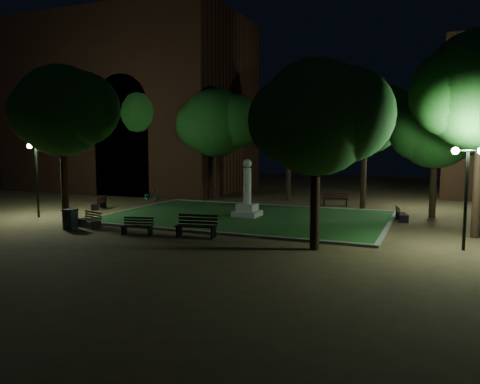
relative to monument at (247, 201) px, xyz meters
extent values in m
plane|color=#503C25|center=(0.00, -2.00, -0.96)|extent=(80.00, 80.00, 0.00)
cube|color=#22491E|center=(0.00, 0.00, -0.92)|extent=(15.00, 10.00, 0.08)
cube|color=slate|center=(0.00, -5.10, -0.90)|extent=(15.40, 0.20, 0.12)
cube|color=slate|center=(0.00, 5.10, -0.90)|extent=(15.40, 0.20, 0.12)
cube|color=slate|center=(-7.60, 0.00, -0.90)|extent=(0.20, 10.00, 0.12)
cube|color=slate|center=(7.60, 0.00, -0.90)|extent=(0.20, 10.00, 0.12)
cube|color=#A59D96|center=(0.00, 0.00, -0.73)|extent=(1.40, 1.40, 0.30)
cube|color=#A59D96|center=(0.00, 0.00, -0.38)|extent=(1.00, 1.00, 0.40)
cylinder|color=#A59D96|center=(0.00, 0.00, 0.82)|extent=(0.44, 0.44, 2.00)
sphere|color=#A59D96|center=(0.00, 0.00, 2.07)|extent=(0.50, 0.50, 0.50)
cube|color=#492618|center=(-16.00, 12.00, 6.54)|extent=(20.00, 12.00, 15.00)
cube|color=black|center=(-13.00, 7.50, 2.54)|extent=(5.00, 3.00, 7.00)
cylinder|color=black|center=(-13.00, 7.50, 6.04)|extent=(5.00, 3.00, 5.00)
plane|color=#FF571E|center=(-13.00, 8.70, 2.54)|extent=(6.30, 0.00, 6.30)
cylinder|color=black|center=(-8.29, -5.12, 1.24)|extent=(0.36, 0.36, 4.40)
sphere|color=#1E561B|center=(-8.29, -5.12, 4.86)|extent=(4.73, 4.73, 4.73)
sphere|color=#1E561B|center=(-7.11, -4.92, 4.96)|extent=(3.79, 3.79, 3.79)
sphere|color=#1E561B|center=(-9.24, -5.42, 4.76)|extent=(3.55, 3.55, 3.55)
cylinder|color=black|center=(-5.34, 7.04, 1.11)|extent=(0.36, 0.36, 4.14)
sphere|color=#1E561B|center=(-5.34, 7.04, 4.69)|extent=(5.02, 5.02, 5.02)
sphere|color=#1E561B|center=(-4.08, 7.24, 4.79)|extent=(4.02, 4.02, 4.02)
sphere|color=#1E561B|center=(-6.34, 6.74, 4.59)|extent=(3.77, 3.77, 3.77)
cylinder|color=black|center=(5.46, 6.18, 1.23)|extent=(0.36, 0.36, 4.37)
sphere|color=#1E561B|center=(5.46, 6.18, 4.82)|extent=(4.70, 4.70, 4.70)
sphere|color=#1E561B|center=(6.64, 6.38, 4.92)|extent=(3.76, 3.76, 3.76)
sphere|color=#1E561B|center=(4.52, 5.88, 4.72)|extent=(3.52, 3.52, 3.52)
cylinder|color=black|center=(9.58, 4.13, 0.85)|extent=(0.36, 0.36, 3.61)
sphere|color=#1E561B|center=(9.58, 4.13, 3.95)|extent=(4.32, 4.32, 4.32)
sphere|color=#1E561B|center=(10.66, 4.33, 4.05)|extent=(3.46, 3.46, 3.46)
sphere|color=#1E561B|center=(8.71, 3.83, 3.85)|extent=(3.24, 3.24, 3.24)
cylinder|color=black|center=(11.37, -1.32, 1.47)|extent=(0.36, 0.36, 4.86)
sphere|color=#1E561B|center=(10.33, -1.62, 5.37)|extent=(3.93, 3.93, 3.93)
cylinder|color=black|center=(5.39, -6.36, 0.93)|extent=(0.36, 0.36, 3.78)
sphere|color=#1E561B|center=(5.39, -6.36, 4.17)|extent=(4.49, 4.49, 4.49)
sphere|color=#1E561B|center=(6.51, -6.16, 4.27)|extent=(3.59, 3.59, 3.59)
sphere|color=#1E561B|center=(4.49, -6.66, 4.07)|extent=(3.37, 3.37, 3.37)
cylinder|color=black|center=(-11.47, 8.26, 1.47)|extent=(0.36, 0.36, 4.85)
sphere|color=#1E561B|center=(-11.47, 8.26, 5.54)|extent=(5.48, 5.48, 5.48)
sphere|color=#1E561B|center=(-10.10, 8.46, 5.64)|extent=(4.38, 4.38, 4.38)
sphere|color=#1E561B|center=(-12.56, 7.96, 5.44)|extent=(4.11, 4.11, 4.11)
cylinder|color=black|center=(-0.24, 8.68, 1.38)|extent=(0.36, 0.36, 4.67)
sphere|color=#1E561B|center=(-0.24, 8.68, 5.17)|extent=(4.85, 4.85, 4.85)
sphere|color=#1E561B|center=(0.97, 8.88, 5.27)|extent=(3.88, 3.88, 3.88)
sphere|color=#1E561B|center=(-1.21, 8.38, 5.07)|extent=(3.64, 3.64, 3.64)
cylinder|color=black|center=(-10.87, -4.46, 1.04)|extent=(0.12, 0.12, 4.00)
cylinder|color=black|center=(-10.87, -4.46, 3.04)|extent=(0.90, 0.08, 0.08)
sphere|color=#D8FFD8|center=(-11.32, -4.46, 3.04)|extent=(0.28, 0.28, 0.28)
sphere|color=#D8FFD8|center=(-10.42, -4.46, 3.04)|extent=(0.28, 0.28, 0.28)
cylinder|color=black|center=(10.78, -4.26, 0.97)|extent=(0.12, 0.12, 3.86)
cylinder|color=black|center=(10.78, -4.26, 2.90)|extent=(0.90, 0.08, 0.08)
sphere|color=#D8FFD8|center=(10.33, -4.26, 2.90)|extent=(0.28, 0.28, 0.28)
cylinder|color=black|center=(-12.04, 7.26, 1.09)|extent=(0.12, 0.12, 4.10)
cylinder|color=black|center=(-12.04, 7.26, 3.14)|extent=(0.90, 0.08, 0.08)
sphere|color=#D8FFD8|center=(-12.49, 7.26, 3.14)|extent=(0.28, 0.28, 0.28)
sphere|color=#D8FFD8|center=(-11.59, 7.26, 3.14)|extent=(0.28, 0.28, 0.28)
cylinder|color=black|center=(9.65, 7.35, 1.30)|extent=(0.12, 0.12, 4.51)
cylinder|color=black|center=(9.65, 7.35, 3.55)|extent=(0.90, 0.08, 0.08)
sphere|color=#D8FFD8|center=(9.20, 7.35, 3.55)|extent=(0.28, 0.28, 0.28)
sphere|color=#D8FFD8|center=(10.10, 7.35, 3.55)|extent=(0.28, 0.28, 0.28)
cube|color=black|center=(-3.36, -6.74, -0.76)|extent=(0.16, 0.49, 0.40)
cube|color=black|center=(-2.14, -6.46, -0.76)|extent=(0.16, 0.49, 0.40)
cube|color=black|center=(-2.71, -6.79, -0.55)|extent=(1.42, 0.40, 0.04)
cube|color=black|center=(-2.73, -6.67, -0.55)|extent=(1.42, 0.40, 0.04)
cube|color=black|center=(-2.76, -6.55, -0.55)|extent=(1.42, 0.40, 0.04)
cube|color=black|center=(-2.79, -6.42, -0.55)|extent=(1.42, 0.40, 0.04)
cube|color=black|center=(-2.80, -6.37, -0.46)|extent=(1.41, 0.37, 0.09)
cube|color=black|center=(-2.80, -6.37, -0.34)|extent=(1.41, 0.37, 0.09)
cube|color=black|center=(-2.80, -6.37, -0.21)|extent=(1.41, 0.37, 0.09)
cube|color=black|center=(-0.78, -6.23, -0.71)|extent=(0.17, 0.63, 0.50)
cube|color=black|center=(0.80, -5.97, -0.71)|extent=(0.17, 0.63, 0.50)
cube|color=black|center=(0.05, -6.35, -0.44)|extent=(1.81, 0.39, 0.05)
cube|color=black|center=(0.03, -6.19, -0.44)|extent=(1.81, 0.39, 0.05)
cube|color=black|center=(0.00, -6.03, -0.44)|extent=(1.81, 0.39, 0.05)
cube|color=black|center=(-0.02, -5.88, -0.44)|extent=(1.81, 0.39, 0.05)
cube|color=black|center=(-0.04, -5.81, -0.33)|extent=(1.81, 0.35, 0.11)
cube|color=black|center=(-0.04, -5.81, -0.17)|extent=(1.81, 0.35, 0.11)
cube|color=black|center=(-0.04, -5.81, -0.01)|extent=(1.81, 0.35, 0.11)
cube|color=black|center=(-6.56, -5.84, -0.76)|extent=(0.20, 0.49, 0.40)
cube|color=black|center=(-5.36, -6.22, -0.76)|extent=(0.20, 0.49, 0.40)
cube|color=black|center=(-6.02, -6.22, -0.55)|extent=(1.40, 0.51, 0.04)
cube|color=black|center=(-5.98, -6.10, -0.55)|extent=(1.40, 0.51, 0.04)
cube|color=black|center=(-5.94, -5.98, -0.55)|extent=(1.40, 0.51, 0.04)
cube|color=black|center=(-5.90, -5.86, -0.55)|extent=(1.40, 0.51, 0.04)
cube|color=black|center=(-5.89, -5.81, -0.46)|extent=(1.39, 0.49, 0.09)
cube|color=black|center=(-5.89, -5.81, -0.33)|extent=(1.39, 0.49, 0.09)
cube|color=black|center=(-5.89, -5.81, -0.21)|extent=(1.39, 0.49, 0.09)
cube|color=black|center=(-10.03, 0.03, -0.77)|extent=(0.47, 0.17, 0.37)
cube|color=black|center=(-9.74, -1.12, -0.77)|extent=(0.47, 0.17, 0.37)
cube|color=black|center=(-10.07, -0.59, -0.57)|extent=(0.41, 1.34, 0.03)
cube|color=black|center=(-9.95, -0.56, -0.57)|extent=(0.41, 1.34, 0.03)
cube|color=black|center=(-9.84, -0.53, -0.57)|extent=(0.41, 1.34, 0.03)
cube|color=black|center=(-9.72, -0.50, -0.57)|extent=(0.41, 1.34, 0.03)
cube|color=black|center=(-9.67, -0.49, -0.49)|extent=(0.39, 1.33, 0.08)
cube|color=black|center=(-9.67, -0.49, -0.37)|extent=(0.39, 1.33, 0.08)
cube|color=black|center=(-9.67, -0.49, -0.25)|extent=(0.39, 1.33, 0.08)
cube|color=black|center=(8.23, 1.49, -0.76)|extent=(0.48, 0.16, 0.39)
cube|color=black|center=(7.97, 2.69, -0.76)|extent=(0.48, 0.16, 0.39)
cube|color=black|center=(8.29, 2.13, -0.56)|extent=(0.38, 1.39, 0.04)
cube|color=black|center=(8.17, 2.10, -0.56)|extent=(0.38, 1.39, 0.04)
cube|color=black|center=(8.05, 2.08, -0.56)|extent=(0.38, 1.39, 0.04)
cube|color=black|center=(7.93, 2.05, -0.56)|extent=(0.38, 1.39, 0.04)
cube|color=black|center=(7.88, 2.04, -0.47)|extent=(0.36, 1.38, 0.08)
cube|color=black|center=(7.88, 2.04, -0.35)|extent=(0.36, 1.38, 0.08)
cube|color=black|center=(7.88, 2.04, -0.23)|extent=(0.36, 1.38, 0.08)
cube|color=black|center=(4.30, 6.89, -0.73)|extent=(0.15, 0.57, 0.46)
cube|color=black|center=(2.87, 6.66, -0.73)|extent=(0.15, 0.57, 0.46)
cube|color=black|center=(3.55, 7.00, -0.49)|extent=(1.65, 0.36, 0.04)
cube|color=black|center=(3.58, 6.85, -0.49)|extent=(1.65, 0.36, 0.04)
cube|color=black|center=(3.60, 6.71, -0.49)|extent=(1.65, 0.36, 0.04)
cube|color=black|center=(3.62, 6.57, -0.49)|extent=(1.65, 0.36, 0.04)
cube|color=black|center=(3.63, 6.51, -0.39)|extent=(1.65, 0.33, 0.10)
cube|color=black|center=(3.63, 6.51, -0.24)|extent=(1.65, 0.33, 0.10)
cube|color=black|center=(3.63, 6.51, -0.10)|extent=(1.65, 0.33, 0.10)
cube|color=black|center=(-6.56, -6.65, -0.49)|extent=(0.55, 0.55, 0.92)
cube|color=black|center=(-6.56, -6.65, 0.00)|extent=(0.61, 0.61, 0.06)
imported|color=black|center=(-9.29, 4.50, -0.57)|extent=(1.55, 0.85, 0.77)
camera|label=1|loc=(9.65, -24.09, 3.18)|focal=35.00mm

